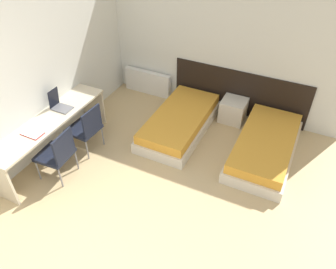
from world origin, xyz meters
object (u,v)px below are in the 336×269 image
Objects in this scene: chair_near_notebook at (58,153)px; laptop at (59,105)px; bed_near_door at (265,147)px; nightstand at (233,110)px; chair_near_laptop at (86,127)px; bed_near_window at (180,122)px.

laptop is (-0.46, 0.68, 0.32)m from chair_near_notebook.
nightstand is at bearing 136.70° from bed_near_door.
chair_near_laptop is at bearing -135.80° from nightstand.
nightstand is 0.53× the size of chair_near_laptop.
chair_near_laptop reaches higher than bed_near_door.
chair_near_notebook is 2.61× the size of laptop.
bed_near_window is at bearing 35.61° from laptop.
chair_near_laptop is 0.70m from chair_near_notebook.
nightstand is 3.12m from laptop.
laptop is at bearing 120.60° from chair_near_notebook.
chair_near_notebook is (-2.72, -1.85, 0.30)m from bed_near_door.
nightstand is 2.72m from chair_near_laptop.
bed_near_window is 1.07m from nightstand.
nightstand is (-0.78, 0.73, 0.04)m from bed_near_door.
chair_near_laptop is 1.00× the size of chair_near_notebook.
bed_near_window is 5.78× the size of laptop.
chair_near_notebook reaches higher than bed_near_window.
chair_near_laptop is at bearing 86.40° from chair_near_notebook.
chair_near_laptop and chair_near_notebook have the same top height.
chair_near_notebook reaches higher than bed_near_door.
chair_near_notebook is (-0.00, -0.70, 0.00)m from chair_near_laptop.
nightstand is at bearing 43.30° from bed_near_window.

